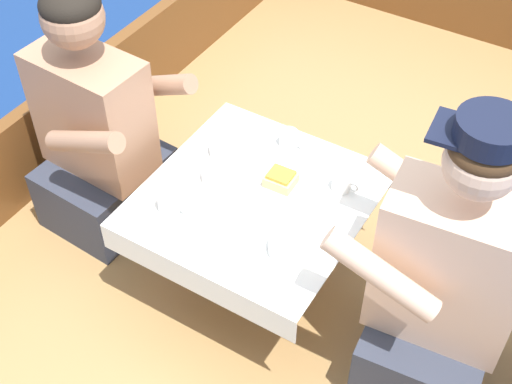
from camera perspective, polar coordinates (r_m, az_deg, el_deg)
ground_plane at (r=2.97m, az=1.29°, el=-9.17°), size 60.00×60.00×0.00m
boat_deck at (r=2.83m, az=1.35°, el=-7.09°), size 2.06×3.69×0.35m
gunwale_port at (r=3.03m, az=-15.15°, el=5.28°), size 0.06×3.69×0.38m
cockpit_table at (r=2.34m, az=0.00°, el=-1.08°), size 0.70×0.72×0.41m
person_port at (r=2.62m, az=-12.53°, el=4.45°), size 0.54×0.46×0.97m
person_starboard at (r=2.13m, az=14.61°, el=-7.51°), size 0.55×0.48×1.04m
plate_sandwich at (r=2.34m, az=1.98°, el=0.56°), size 0.21×0.21×0.01m
plate_bread at (r=2.20m, az=-2.64°, el=-3.21°), size 0.16×0.16×0.01m
sandwich at (r=2.33m, az=1.99°, el=1.04°), size 0.10×0.09×0.05m
bowl_port_near at (r=2.45m, az=-2.40°, el=3.56°), size 0.12×0.12×0.04m
bowl_starboard_near at (r=2.36m, az=-2.92°, el=1.44°), size 0.12×0.12×0.04m
bowl_center_far at (r=2.14m, az=2.87°, el=-4.33°), size 0.14×0.14×0.04m
coffee_cup_port at (r=2.27m, az=-6.94°, el=-0.71°), size 0.10×0.08×0.07m
coffee_cup_starboard at (r=2.48m, az=2.66°, el=4.31°), size 0.09×0.06×0.06m
coffee_cup_center at (r=2.34m, az=6.91°, el=0.71°), size 0.09×0.06×0.05m
utensil_spoon_center at (r=2.30m, az=4.77°, el=-0.90°), size 0.07×0.17×0.01m
utensil_knife_port at (r=2.23m, az=1.86°, el=-2.55°), size 0.13×0.13×0.00m
utensil_spoon_starboard at (r=2.43m, az=9.40°, el=1.70°), size 0.08×0.16×0.01m
utensil_spoon_port at (r=2.22m, az=-5.57°, el=-3.11°), size 0.17×0.05×0.01m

